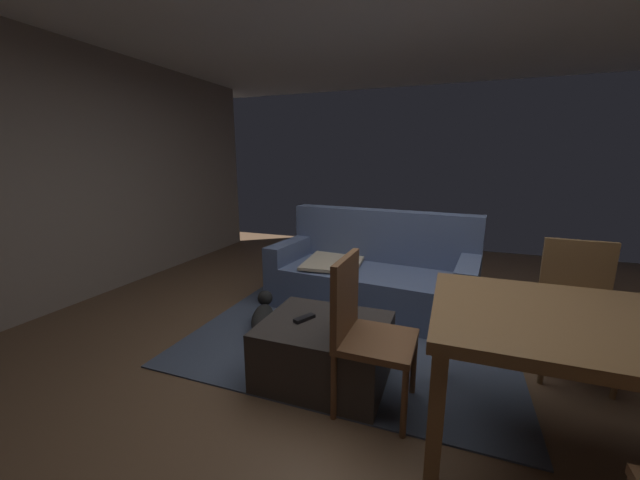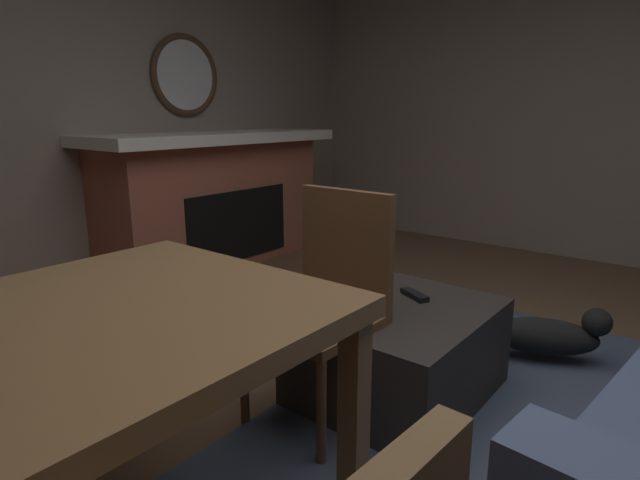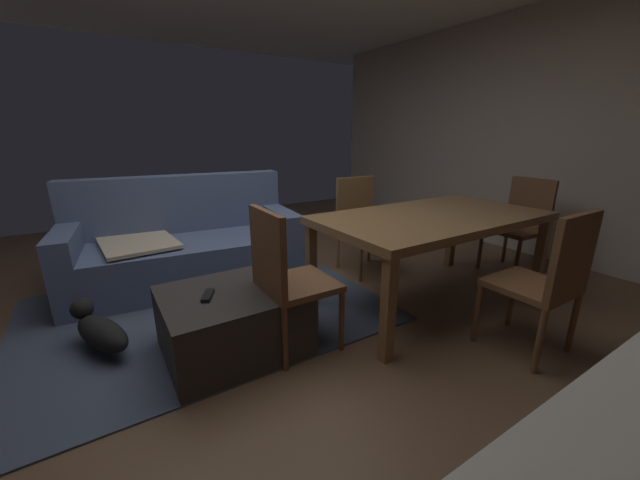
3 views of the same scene
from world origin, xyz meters
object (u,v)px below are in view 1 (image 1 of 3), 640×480
Objects in this scene: dining_chair_west at (362,324)px; small_dog at (263,316)px; ottoman_coffee_table at (325,351)px; dining_table at (639,339)px; couch at (372,275)px; dining_chair_north at (576,300)px; tv_remote at (304,318)px.

dining_chair_west reaches higher than small_dog.
dining_table is at bearing -5.79° from ottoman_coffee_table.
ottoman_coffee_table reaches higher than small_dog.
couch is at bearing 99.83° from dining_chair_west.
couch is 2.22× the size of dining_chair_north.
dining_chair_north reaches higher than small_dog.
tv_remote is 0.28× the size of small_dog.
dining_chair_north is (1.60, 0.73, 0.32)m from ottoman_coffee_table.
dining_table is at bearing -0.07° from dining_chair_west.
tv_remote is 0.17× the size of dining_chair_north.
dining_chair_north is at bearing 24.53° from ottoman_coffee_table.
couch reaches higher than dining_table.
small_dog is (-0.58, 0.45, -0.27)m from tv_remote.
dining_chair_north is 2.38m from small_dog.
couch is at bearing 88.89° from ottoman_coffee_table.
couch is 1.38m from ottoman_coffee_table.
dining_table reaches higher than small_dog.
small_dog is (-2.33, 0.60, -0.52)m from dining_table.
dining_table is 3.26× the size of small_dog.
dining_table is 1.97× the size of dining_chair_north.
small_dog is at bearing 165.51° from dining_table.
dining_chair_west reaches higher than dining_table.
dining_chair_west is (0.29, -0.16, 0.32)m from ottoman_coffee_table.
dining_chair_west is at bearing -80.17° from couch.
dining_chair_west is (0.44, -0.15, 0.10)m from tv_remote.
dining_chair_west is 1.24m from small_dog.
dining_chair_north is at bearing 7.17° from small_dog.
ottoman_coffee_table is 0.46m from dining_chair_west.
small_dog is (-0.75, -0.93, -0.18)m from couch.
ottoman_coffee_table is at bearing -91.11° from couch.
tv_remote is 0.17× the size of dining_chair_west.
tv_remote is 0.47m from dining_chair_west.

